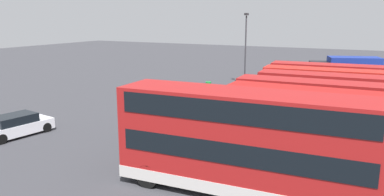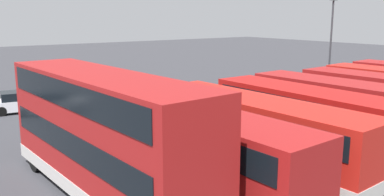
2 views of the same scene
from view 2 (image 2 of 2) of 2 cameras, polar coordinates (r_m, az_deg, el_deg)
ground_plane at (r=30.28m, az=1.98°, el=-0.99°), size 140.00×140.00×0.00m
bus_single_deck_fourth at (r=24.03m, az=20.49°, el=-1.05°), size 3.20×11.27×2.95m
bus_single_deck_fifth at (r=21.03m, az=15.91°, el=-2.47°), size 2.79×10.93×2.95m
bus_single_deck_sixth at (r=18.31m, az=8.91°, el=-4.22°), size 3.18×11.36×2.95m
bus_single_deck_seventh at (r=16.19m, az=0.54°, el=-6.18°), size 3.14×11.27×2.95m
bus_double_decker_far_end at (r=14.95m, az=-12.31°, el=-4.64°), size 3.25×11.28×4.55m
car_small_green at (r=30.44m, az=-22.37°, el=-0.45°), size 4.48×2.39×1.43m
lamp_post_tall at (r=38.03m, az=18.82°, el=8.09°), size 0.70×0.30×8.02m
waste_bin_yellow at (r=36.50m, az=11.16°, el=1.71°), size 0.60×0.60×0.95m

